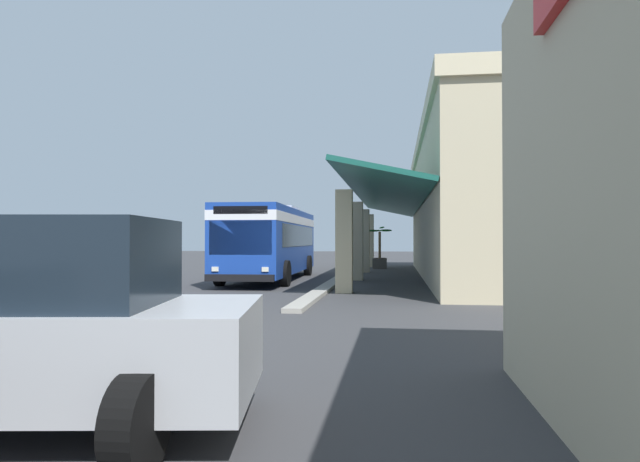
{
  "coord_description": "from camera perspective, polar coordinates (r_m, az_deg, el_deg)",
  "views": [
    {
      "loc": [
        26.99,
        6.22,
        1.77
      ],
      "look_at": [
        6.0,
        3.38,
        2.11
      ],
      "focal_mm": 31.59,
      "sensor_mm": 36.0,
      "label": 1
    }
  ],
  "objects": [
    {
      "name": "curb_strip",
      "position": [
        27.97,
        2.58,
        -4.42
      ],
      "size": [
        28.98,
        0.5,
        0.12
      ],
      "primitive_type": "cube",
      "color": "#9E998E",
      "rests_on": "ground"
    },
    {
      "name": "pedestrian",
      "position": [
        14.74,
        -18.76,
        -4.14
      ],
      "size": [
        0.65,
        0.49,
        1.66
      ],
      "color": "#726651",
      "rests_on": "ground"
    },
    {
      "name": "ground",
      "position": [
        27.1,
        11.49,
        -4.64
      ],
      "size": [
        120.0,
        120.0,
        0.0
      ],
      "primitive_type": "plane",
      "color": "#38383A"
    },
    {
      "name": "transit_bus",
      "position": [
        25.27,
        -4.99,
        -0.72
      ],
      "size": [
        11.28,
        3.04,
        3.34
      ],
      "color": "#193D9E",
      "rests_on": "ground"
    },
    {
      "name": "plaza_building",
      "position": [
        28.75,
        22.06,
        2.48
      ],
      "size": [
        24.45,
        15.34,
        6.86
      ],
      "color": "#C6B793",
      "rests_on": "ground"
    },
    {
      "name": "potted_palm",
      "position": [
        34.9,
        6.07,
        -2.82
      ],
      "size": [
        1.8,
        1.68,
        2.61
      ],
      "color": "#4C4742",
      "rests_on": "ground"
    }
  ]
}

